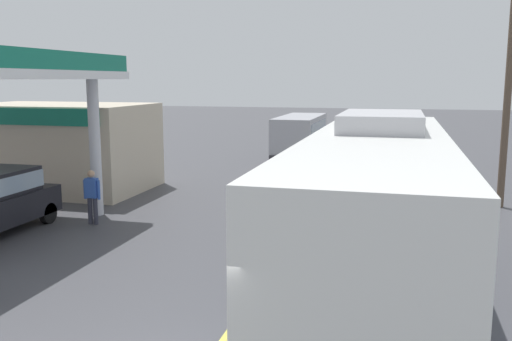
{
  "coord_description": "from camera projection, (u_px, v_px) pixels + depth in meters",
  "views": [
    {
      "loc": [
        2.74,
        -6.12,
        4.35
      ],
      "look_at": [
        -1.5,
        10.0,
        1.6
      ],
      "focal_mm": 38.78,
      "sensor_mm": 36.0,
      "label": 1
    }
  ],
  "objects": [
    {
      "name": "car_trailing_behind_bus",
      "position": [
        395.0,
        149.0,
        27.04
      ],
      "size": [
        1.7,
        4.2,
        1.82
      ],
      "color": "#B2B2B7",
      "rests_on": "ground"
    },
    {
      "name": "gas_station_roadside",
      "position": [
        25.0,
        128.0,
        19.93
      ],
      "size": [
        9.1,
        11.95,
        5.1
      ],
      "color": "#147259",
      "rests_on": "ground"
    },
    {
      "name": "coach_bus_main",
      "position": [
        376.0,
        218.0,
        10.59
      ],
      "size": [
        2.6,
        11.04,
        3.69
      ],
      "color": "white",
      "rests_on": "ground"
    },
    {
      "name": "ground",
      "position": [
        340.0,
        172.0,
        26.32
      ],
      "size": [
        120.0,
        120.0,
        0.0
      ],
      "primitive_type": "plane",
      "color": "#424247"
    },
    {
      "name": "minibus_opposing_lane",
      "position": [
        300.0,
        134.0,
        29.39
      ],
      "size": [
        2.04,
        6.13,
        2.44
      ],
      "color": "#A5A5AD",
      "rests_on": "ground"
    },
    {
      "name": "pedestrian_near_pump",
      "position": [
        92.0,
        194.0,
        16.68
      ],
      "size": [
        0.55,
        0.22,
        1.66
      ],
      "color": "#33333F",
      "rests_on": "ground"
    },
    {
      "name": "utility_pole_roadside",
      "position": [
        509.0,
        83.0,
        18.41
      ],
      "size": [
        1.8,
        0.24,
        8.08
      ],
      "color": "brown",
      "rests_on": "ground"
    },
    {
      "name": "lane_divider_stripe",
      "position": [
        326.0,
        192.0,
        21.54
      ],
      "size": [
        0.16,
        50.0,
        0.01
      ],
      "primitive_type": "cube",
      "color": "#D8CC4C",
      "rests_on": "ground"
    }
  ]
}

